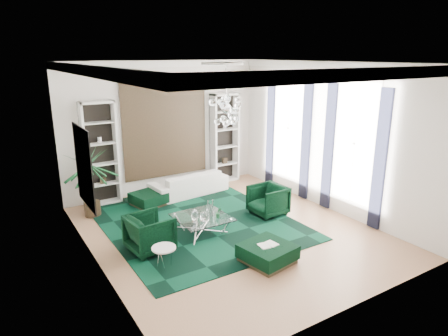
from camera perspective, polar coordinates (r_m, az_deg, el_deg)
floor at (r=9.41m, az=0.75°, el=-9.00°), size 6.00×7.00×0.02m
ceiling at (r=8.53m, az=0.85°, el=14.94°), size 6.00×7.00×0.02m
wall_back at (r=11.82m, az=-8.50°, el=5.76°), size 6.00×0.02×3.80m
wall_front at (r=6.25m, az=18.54°, el=-4.23°), size 6.00×0.02×3.80m
wall_left at (r=7.63m, az=-18.57°, el=-0.59°), size 0.02×7.00×3.80m
wall_right at (r=10.67m, az=14.56°, el=4.32°), size 0.02×7.00×3.80m
crown_molding at (r=8.53m, az=0.84°, el=14.20°), size 6.00×7.00×0.18m
ceiling_medallion at (r=8.78m, az=-0.25°, el=14.71°), size 0.90×0.90×0.05m
tapestry at (r=11.77m, az=-8.40°, el=5.73°), size 2.50×0.06×2.80m
shelving_left at (r=11.12m, az=-17.20°, el=1.93°), size 0.90×0.38×2.80m
shelving_right at (r=12.63m, az=0.10°, el=4.29°), size 0.90×0.38×2.80m
painting at (r=8.22m, az=-19.29°, el=0.14°), size 0.04×1.30×1.60m
window_near at (r=10.07m, az=18.16°, el=3.36°), size 0.03×1.10×2.90m
curtain_near_a at (r=9.64m, az=21.41°, el=0.96°), size 0.07×0.30×3.25m
curtain_near_b at (r=10.60m, az=14.72°, el=2.85°), size 0.07×0.30×3.25m
window_far at (r=11.72m, az=9.19°, el=5.65°), size 0.03×1.10×2.90m
curtain_far_a at (r=11.18m, az=11.62°, el=3.72°), size 0.07×0.30×3.25m
curtain_far_b at (r=12.33m, az=6.64°, el=5.07°), size 0.07×0.30×3.25m
rug at (r=9.92m, az=-4.02°, el=-7.56°), size 4.20×5.00×0.02m
sofa at (r=11.69m, az=-5.07°, el=-2.18°), size 2.35×1.10×0.66m
armchair_left at (r=8.52m, az=-10.56°, el=-9.09°), size 0.95×0.93×0.79m
armchair_right at (r=10.24m, az=6.29°, el=-4.59°), size 0.86×0.84×0.76m
coffee_table at (r=9.24m, az=-3.13°, el=-8.11°), size 1.17×1.17×0.40m
ottoman_side at (r=11.01m, az=-10.72°, el=-4.40°), size 0.97×0.97×0.36m
ottoman_front at (r=8.08m, az=6.23°, el=-12.05°), size 1.05×1.05×0.36m
book at (r=7.99m, az=6.28°, el=-10.81°), size 0.38×0.25×0.03m
side_table at (r=7.86m, az=-8.53°, el=-12.66°), size 0.50×0.50×0.44m
palm at (r=10.42m, az=-18.71°, el=-0.81°), size 1.66×1.66×2.21m
chandelier at (r=8.58m, az=0.30°, el=8.51°), size 0.93×0.93×0.80m
table_plant at (r=9.05m, az=-0.81°, el=-6.40°), size 0.16×0.14×0.24m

